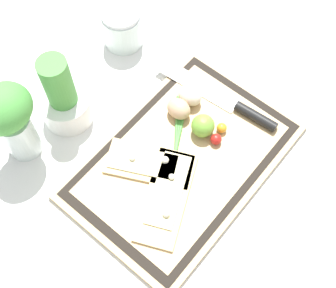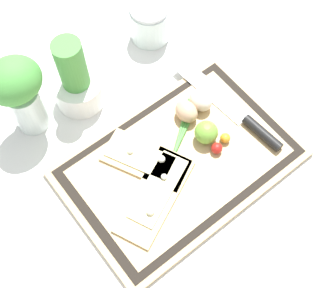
{
  "view_description": "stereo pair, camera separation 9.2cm",
  "coord_description": "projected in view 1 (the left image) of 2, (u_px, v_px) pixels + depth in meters",
  "views": [
    {
      "loc": [
        -0.34,
        -0.25,
        0.91
      ],
      "look_at": [
        0.0,
        0.04,
        0.04
      ],
      "focal_mm": 50.0,
      "sensor_mm": 36.0,
      "label": 1
    },
    {
      "loc": [
        -0.28,
        -0.31,
        0.91
      ],
      "look_at": [
        0.0,
        0.04,
        0.04
      ],
      "focal_mm": 50.0,
      "sensor_mm": 36.0,
      "label": 2
    }
  ],
  "objects": [
    {
      "name": "cherry_tomato_red",
      "position": [
        216.0,
        139.0,
        0.99
      ],
      "size": [
        0.02,
        0.02,
        0.02
      ],
      "primitive_type": "sphere",
      "color": "red",
      "rests_on": "cutting_board"
    },
    {
      "name": "cutting_board",
      "position": [
        182.0,
        160.0,
        0.99
      ],
      "size": [
        0.48,
        0.32,
        0.02
      ],
      "color": "tan",
      "rests_on": "ground_plane"
    },
    {
      "name": "cherry_tomato_yellow",
      "position": [
        222.0,
        128.0,
        1.01
      ],
      "size": [
        0.02,
        0.02,
        0.02
      ],
      "primitive_type": "sphere",
      "color": "gold",
      "rests_on": "cutting_board"
    },
    {
      "name": "ground_plane",
      "position": [
        182.0,
        162.0,
        1.0
      ],
      "size": [
        6.0,
        6.0,
        0.0
      ],
      "primitive_type": "plane",
      "color": "silver"
    },
    {
      "name": "pizza_slice_near",
      "position": [
        167.0,
        196.0,
        0.94
      ],
      "size": [
        0.22,
        0.16,
        0.02
      ],
      "color": "#DBBC7F",
      "rests_on": "cutting_board"
    },
    {
      "name": "egg_brown",
      "position": [
        179.0,
        109.0,
        1.02
      ],
      "size": [
        0.04,
        0.05,
        0.04
      ],
      "primitive_type": "ellipsoid",
      "color": "tan",
      "rests_on": "cutting_board"
    },
    {
      "name": "pizza_slice_far",
      "position": [
        148.0,
        163.0,
        0.97
      ],
      "size": [
        0.15,
        0.2,
        0.02
      ],
      "color": "#DBBC7F",
      "rests_on": "cutting_board"
    },
    {
      "name": "egg_pink",
      "position": [
        190.0,
        96.0,
        1.03
      ],
      "size": [
        0.04,
        0.05,
        0.04
      ],
      "primitive_type": "ellipsoid",
      "color": "beige",
      "rests_on": "cutting_board"
    },
    {
      "name": "knife",
      "position": [
        235.0,
        105.0,
        1.04
      ],
      "size": [
        0.06,
        0.31,
        0.02
      ],
      "color": "silver",
      "rests_on": "cutting_board"
    },
    {
      "name": "sauce_jar",
      "position": [
        122.0,
        29.0,
        1.11
      ],
      "size": [
        0.1,
        0.1,
        0.1
      ],
      "color": "silver",
      "rests_on": "ground_plane"
    },
    {
      "name": "herb_glass",
      "position": [
        10.0,
        118.0,
        0.91
      ],
      "size": [
        0.11,
        0.1,
        0.21
      ],
      "color": "silver",
      "rests_on": "ground_plane"
    },
    {
      "name": "scallion_bunch",
      "position": [
        175.0,
        153.0,
        0.99
      ],
      "size": [
        0.25,
        0.18,
        0.01
      ],
      "color": "#47933D",
      "rests_on": "cutting_board"
    },
    {
      "name": "herb_pot",
      "position": [
        64.0,
        99.0,
        1.0
      ],
      "size": [
        0.11,
        0.11,
        0.19
      ],
      "color": "white",
      "rests_on": "ground_plane"
    },
    {
      "name": "lime",
      "position": [
        203.0,
        126.0,
        0.99
      ],
      "size": [
        0.05,
        0.05,
        0.05
      ],
      "primitive_type": "sphere",
      "color": "#70A838",
      "rests_on": "cutting_board"
    }
  ]
}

